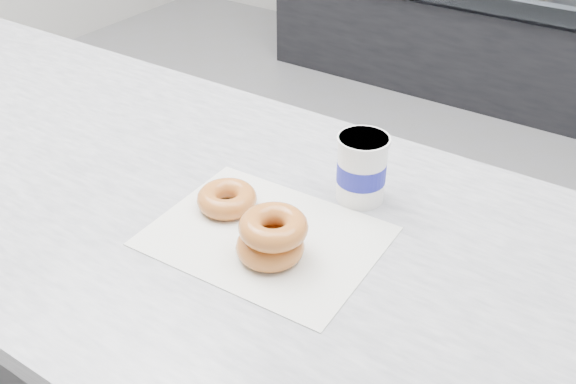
% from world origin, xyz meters
% --- Properties ---
extents(ground, '(5.00, 5.00, 0.00)m').
position_xyz_m(ground, '(0.00, 0.00, 0.00)').
color(ground, gray).
rests_on(ground, ground).
extents(counter, '(3.06, 0.76, 0.90)m').
position_xyz_m(counter, '(0.00, -0.60, 0.45)').
color(counter, '#333335').
rests_on(counter, ground).
extents(wax_paper, '(0.35, 0.27, 0.00)m').
position_xyz_m(wax_paper, '(0.43, -0.61, 0.90)').
color(wax_paper, silver).
rests_on(wax_paper, counter).
extents(donut_single, '(0.11, 0.11, 0.03)m').
position_xyz_m(donut_single, '(0.33, -0.59, 0.92)').
color(donut_single, '#BC7833').
rests_on(donut_single, wax_paper).
extents(donut_stack, '(0.11, 0.11, 0.07)m').
position_xyz_m(donut_stack, '(0.46, -0.65, 0.94)').
color(donut_stack, '#BC7833').
rests_on(donut_stack, wax_paper).
extents(coffee_cup, '(0.11, 0.11, 0.11)m').
position_xyz_m(coffee_cup, '(0.50, -0.44, 0.96)').
color(coffee_cup, white).
rests_on(coffee_cup, counter).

